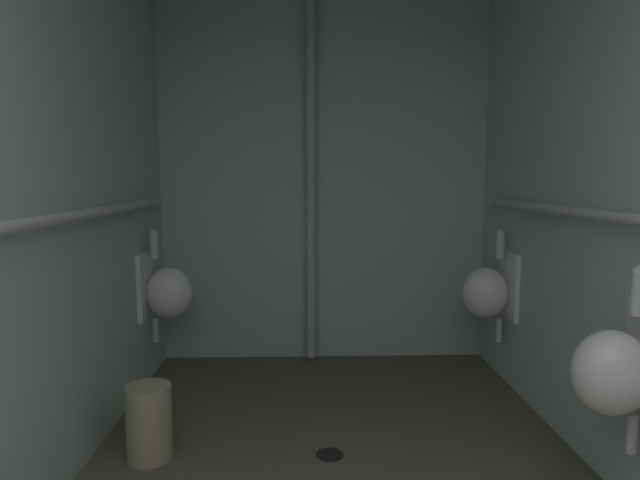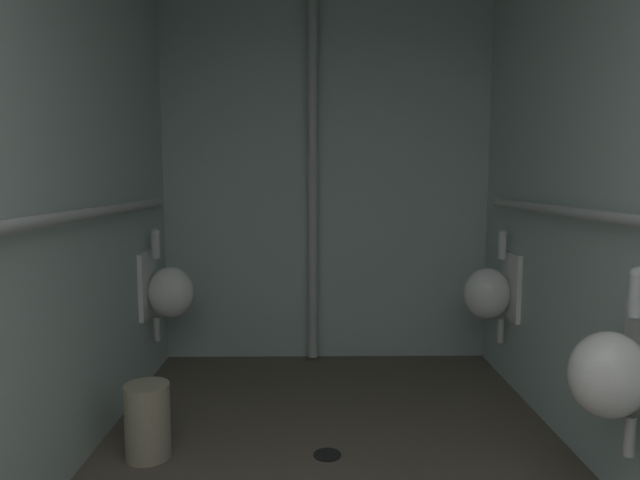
% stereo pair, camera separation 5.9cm
% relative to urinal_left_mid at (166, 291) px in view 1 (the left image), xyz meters
% --- Properties ---
extents(wall_left, '(0.06, 4.23, 2.73)m').
position_rel_urinal_left_mid_xyz_m(wall_left, '(-0.18, -1.53, 0.74)').
color(wall_left, '#AEC3BD').
rests_on(wall_left, ground).
extents(wall_back, '(2.54, 0.06, 2.73)m').
position_rel_urinal_left_mid_xyz_m(wall_back, '(1.06, 0.55, 0.74)').
color(wall_back, '#AEC3BD').
rests_on(wall_back, ground).
extents(urinal_left_mid, '(0.32, 0.30, 0.76)m').
position_rel_urinal_left_mid_xyz_m(urinal_left_mid, '(0.00, 0.00, 0.00)').
color(urinal_left_mid, white).
extents(urinal_right_mid, '(0.32, 0.30, 0.76)m').
position_rel_urinal_left_mid_xyz_m(urinal_right_mid, '(2.13, -1.56, 0.00)').
color(urinal_right_mid, white).
extents(urinal_right_far, '(0.32, 0.30, 0.76)m').
position_rel_urinal_left_mid_xyz_m(urinal_right_far, '(2.13, -0.07, 0.00)').
color(urinal_right_far, white).
extents(supply_pipe_left, '(0.06, 3.45, 0.06)m').
position_rel_urinal_left_mid_xyz_m(supply_pipe_left, '(-0.09, -1.49, 0.58)').
color(supply_pipe_left, '#B2B2B2').
extents(standpipe_back_wall, '(0.07, 0.07, 2.68)m').
position_rel_urinal_left_mid_xyz_m(standpipe_back_wall, '(0.96, 0.44, 0.74)').
color(standpipe_back_wall, '#B2B2B2').
rests_on(standpipe_back_wall, ground).
extents(floor_drain, '(0.14, 0.14, 0.01)m').
position_rel_urinal_left_mid_xyz_m(floor_drain, '(1.03, -1.00, -0.62)').
color(floor_drain, black).
rests_on(floor_drain, ground).
extents(waste_bin, '(0.22, 0.22, 0.37)m').
position_rel_urinal_left_mid_xyz_m(waste_bin, '(0.15, -1.00, -0.44)').
color(waste_bin, '#9E937A').
rests_on(waste_bin, ground).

